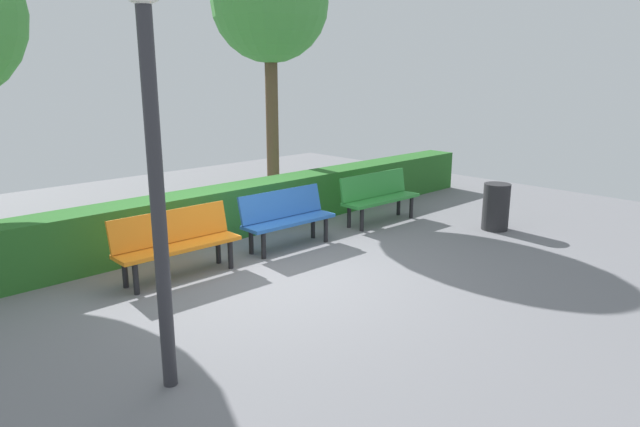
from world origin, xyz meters
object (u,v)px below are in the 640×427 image
(bench_orange, at_px, (176,240))
(lamp_post, at_px, (150,97))
(bench_blue, at_px, (286,216))
(tree_near, at_px, (270,5))
(trash_bin, at_px, (496,207))
(bench_green, at_px, (378,195))

(bench_orange, distance_m, lamp_post, 3.31)
(bench_orange, bearing_deg, lamp_post, 59.57)
(bench_blue, height_order, tree_near, tree_near)
(tree_near, relative_size, trash_bin, 6.40)
(tree_near, height_order, lamp_post, tree_near)
(bench_orange, bearing_deg, bench_blue, -179.51)
(lamp_post, height_order, trash_bin, lamp_post)
(tree_near, bearing_deg, lamp_post, 43.69)
(trash_bin, bearing_deg, lamp_post, 5.15)
(bench_blue, bearing_deg, trash_bin, 153.02)
(bench_blue, bearing_deg, lamp_post, 36.21)
(bench_blue, xyz_separation_m, tree_near, (-1.97, -2.72, 3.35))
(bench_orange, distance_m, trash_bin, 5.30)
(bench_green, distance_m, bench_blue, 2.11)
(tree_near, xyz_separation_m, trash_bin, (-1.19, 4.42, -3.44))
(bench_orange, relative_size, lamp_post, 0.48)
(bench_blue, distance_m, tree_near, 4.75)
(lamp_post, bearing_deg, tree_near, -136.31)
(bench_green, bearing_deg, tree_near, -85.51)
(bench_green, bearing_deg, bench_orange, 1.13)
(bench_blue, relative_size, lamp_post, 0.44)
(bench_green, relative_size, bench_orange, 0.97)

